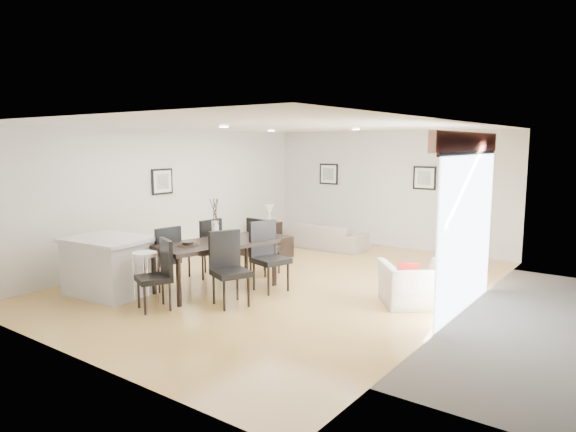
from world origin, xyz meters
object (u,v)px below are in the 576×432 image
Objects in this scene: dining_chair_efar at (267,252)px; kitchen_island at (109,265)px; dining_chair_wfar at (207,245)px; coffee_table at (264,245)px; dining_chair_head at (159,270)px; dining_chair_foot at (261,243)px; side_table at (270,234)px; bar_stool at (145,260)px; sofa at (324,236)px; armchair at (416,285)px; dining_chair_wnear at (165,255)px; dining_table at (216,247)px; dining_chair_enear at (228,264)px.

dining_chair_efar reaches higher than kitchen_island.
coffee_table is (-0.31, 2.03, -0.38)m from dining_chair_wfar.
dining_chair_head is 2.41m from dining_chair_foot.
dining_chair_efar reaches higher than dining_chair_wfar.
side_table is 4.70m from bar_stool.
dining_chair_efar reaches higher than bar_stool.
dining_chair_foot is at bearing 115.21° from dining_chair_head.
sofa is 1.29m from side_table.
kitchen_island is (0.28, -4.53, 0.17)m from side_table.
dining_chair_wnear reaches higher than armchair.
dining_chair_head is 1.75× the size of side_table.
bar_stool is (-0.29, -2.40, 0.09)m from dining_chair_foot.
sofa is 5.24m from kitchen_island.
sofa is at bearing 75.10° from kitchen_island.
kitchen_island is (-1.25, 0.01, -0.11)m from dining_chair_head.
dining_chair_wfar is (-3.70, -0.66, 0.28)m from armchair.
dining_chair_wfar is (-0.68, 0.48, -0.13)m from dining_table.
dining_chair_enear is 1.39× the size of bar_stool.
dining_chair_foot is 2.42m from bar_stool.
dining_chair_efar is 2.55m from kitchen_island.
dining_chair_head is at bearing 92.41° from sofa.
dining_table is 0.85m from dining_chair_wnear.
sofa is 3.33× the size of side_table.
coffee_table is (-1.03, 3.72, -0.35)m from dining_chair_head.
dining_chair_wfar is at bearing 106.21° from dining_chair_efar.
dining_chair_foot is (-0.01, 1.20, -0.13)m from dining_table.
side_table is (-2.18, 3.78, -0.33)m from dining_chair_enear.
sofa is 4.02m from dining_table.
dining_chair_foot is (-0.69, 1.65, -0.03)m from dining_chair_enear.
dining_chair_head is 0.73× the size of kitchen_island.
dining_chair_enear is 3.42m from coffee_table.
sofa is at bearing 29.84° from side_table.
dining_chair_efar is (-2.34, -0.63, 0.31)m from armchair.
dining_chair_foot is (0.67, 0.72, -0.01)m from dining_chair_wfar.
dining_chair_enear is 1.08× the size of dining_chair_head.
dining_chair_enear is at bearing 37.22° from bar_stool.
dining_chair_wnear is 0.89m from kitchen_island.
coffee_table is at bearing -167.10° from dining_chair_wfar.
dining_chair_wfar is 1.01× the size of dining_chair_foot.
coffee_table is at bearing 125.72° from dining_table.
armchair is 1.69× the size of side_table.
dining_chair_head is 3.87m from coffee_table.
dining_chair_head reaches higher than sofa.
kitchen_island is (-1.21, -1.20, -0.26)m from dining_table.
dining_chair_wfar reaches higher than bar_stool.
kitchen_island reaches higher than armchair.
dining_table is at bearing 132.49° from dining_chair_wnear.
dining_chair_wnear is 0.95× the size of dining_chair_enear.
dining_chair_enear reaches higher than dining_chair_foot.
dining_chair_wnear is 1.80× the size of side_table.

